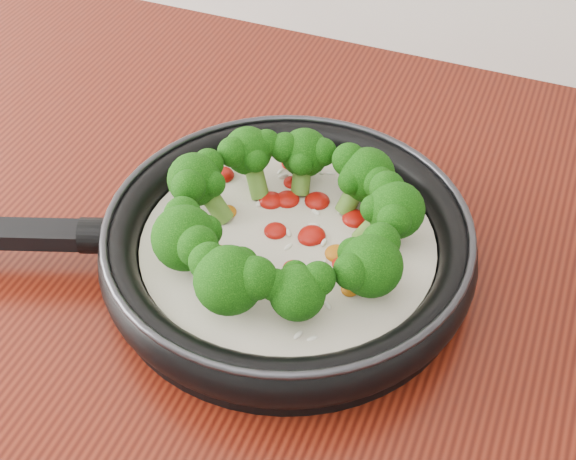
% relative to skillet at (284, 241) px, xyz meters
% --- Properties ---
extents(skillet, '(0.57, 0.44, 0.10)m').
position_rel_skillet_xyz_m(skillet, '(0.00, 0.00, 0.00)').
color(skillet, black).
rests_on(skillet, counter).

